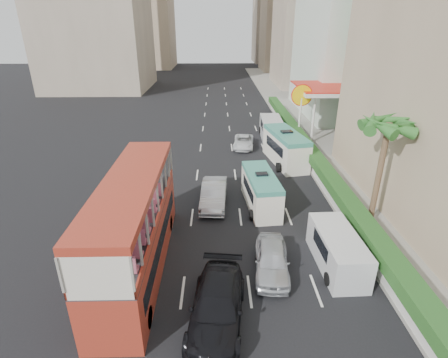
{
  "coord_description": "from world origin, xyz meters",
  "views": [
    {
      "loc": [
        -1.89,
        -14.99,
        11.74
      ],
      "look_at": [
        -1.5,
        4.0,
        3.2
      ],
      "focal_mm": 28.0,
      "sensor_mm": 36.0,
      "label": 1
    }
  ],
  "objects_px": {
    "double_decker_bus": "(135,225)",
    "palm_tree": "(379,175)",
    "car_black": "(217,320)",
    "panel_van_far": "(271,128)",
    "panel_van_near": "(337,250)",
    "minibus_far": "(285,148)",
    "shell_station": "(324,111)",
    "car_silver_lane_b": "(271,271)",
    "minibus_near": "(261,191)",
    "car_silver_lane_a": "(214,204)",
    "van_asset": "(243,147)"
  },
  "relations": [
    {
      "from": "car_silver_lane_b",
      "to": "minibus_near",
      "type": "relative_size",
      "value": 0.79
    },
    {
      "from": "minibus_near",
      "to": "palm_tree",
      "type": "relative_size",
      "value": 0.84
    },
    {
      "from": "car_silver_lane_a",
      "to": "car_black",
      "type": "height_order",
      "value": "same"
    },
    {
      "from": "shell_station",
      "to": "panel_van_near",
      "type": "bearing_deg",
      "value": -103.84
    },
    {
      "from": "minibus_far",
      "to": "van_asset",
      "type": "bearing_deg",
      "value": 117.79
    },
    {
      "from": "car_silver_lane_a",
      "to": "car_silver_lane_b",
      "type": "relative_size",
      "value": 1.13
    },
    {
      "from": "double_decker_bus",
      "to": "palm_tree",
      "type": "bearing_deg",
      "value": 16.16
    },
    {
      "from": "car_silver_lane_b",
      "to": "panel_van_far",
      "type": "bearing_deg",
      "value": 87.78
    },
    {
      "from": "van_asset",
      "to": "shell_station",
      "type": "bearing_deg",
      "value": 29.65
    },
    {
      "from": "minibus_near",
      "to": "shell_station",
      "type": "relative_size",
      "value": 0.67
    },
    {
      "from": "car_silver_lane_a",
      "to": "palm_tree",
      "type": "height_order",
      "value": "palm_tree"
    },
    {
      "from": "van_asset",
      "to": "minibus_far",
      "type": "relative_size",
      "value": 0.66
    },
    {
      "from": "van_asset",
      "to": "shell_station",
      "type": "height_order",
      "value": "shell_station"
    },
    {
      "from": "double_decker_bus",
      "to": "minibus_near",
      "type": "bearing_deg",
      "value": 42.39
    },
    {
      "from": "car_black",
      "to": "palm_tree",
      "type": "distance_m",
      "value": 12.91
    },
    {
      "from": "shell_station",
      "to": "car_black",
      "type": "bearing_deg",
      "value": -114.08
    },
    {
      "from": "double_decker_bus",
      "to": "palm_tree",
      "type": "distance_m",
      "value": 14.39
    },
    {
      "from": "car_silver_lane_b",
      "to": "panel_van_near",
      "type": "height_order",
      "value": "panel_van_near"
    },
    {
      "from": "minibus_near",
      "to": "panel_van_near",
      "type": "relative_size",
      "value": 1.14
    },
    {
      "from": "panel_van_far",
      "to": "double_decker_bus",
      "type": "bearing_deg",
      "value": -112.59
    },
    {
      "from": "minibus_near",
      "to": "palm_tree",
      "type": "height_order",
      "value": "palm_tree"
    },
    {
      "from": "minibus_near",
      "to": "shell_station",
      "type": "xyz_separation_m",
      "value": [
        8.91,
        16.53,
        1.56
      ]
    },
    {
      "from": "panel_van_far",
      "to": "panel_van_near",
      "type": "bearing_deg",
      "value": -87.64
    },
    {
      "from": "car_black",
      "to": "palm_tree",
      "type": "xyz_separation_m",
      "value": [
        9.75,
        7.74,
        3.38
      ]
    },
    {
      "from": "car_silver_lane_a",
      "to": "minibus_near",
      "type": "relative_size",
      "value": 0.9
    },
    {
      "from": "palm_tree",
      "to": "shell_station",
      "type": "xyz_separation_m",
      "value": [
        2.2,
        19.0,
        -0.63
      ]
    },
    {
      "from": "minibus_far",
      "to": "shell_station",
      "type": "xyz_separation_m",
      "value": [
        5.74,
        8.3,
        1.33
      ]
    },
    {
      "from": "double_decker_bus",
      "to": "van_asset",
      "type": "distance_m",
      "value": 20.38
    },
    {
      "from": "minibus_near",
      "to": "shell_station",
      "type": "height_order",
      "value": "shell_station"
    },
    {
      "from": "car_black",
      "to": "panel_van_near",
      "type": "xyz_separation_m",
      "value": [
        6.26,
        3.63,
        0.94
      ]
    },
    {
      "from": "shell_station",
      "to": "car_silver_lane_b",
      "type": "bearing_deg",
      "value": -111.25
    },
    {
      "from": "minibus_near",
      "to": "panel_van_near",
      "type": "xyz_separation_m",
      "value": [
        3.22,
        -6.59,
        -0.25
      ]
    },
    {
      "from": "car_black",
      "to": "van_asset",
      "type": "distance_m",
      "value": 22.96
    },
    {
      "from": "car_silver_lane_b",
      "to": "van_asset",
      "type": "relative_size",
      "value": 1.01
    },
    {
      "from": "van_asset",
      "to": "car_black",
      "type": "bearing_deg",
      "value": -90.51
    },
    {
      "from": "car_black",
      "to": "car_silver_lane_a",
      "type": "bearing_deg",
      "value": 97.76
    },
    {
      "from": "double_decker_bus",
      "to": "palm_tree",
      "type": "relative_size",
      "value": 1.72
    },
    {
      "from": "car_black",
      "to": "minibus_near",
      "type": "relative_size",
      "value": 1.02
    },
    {
      "from": "panel_van_near",
      "to": "palm_tree",
      "type": "xyz_separation_m",
      "value": [
        3.5,
        4.12,
        2.44
      ]
    },
    {
      "from": "panel_van_near",
      "to": "minibus_far",
      "type": "bearing_deg",
      "value": 88.19
    },
    {
      "from": "panel_van_near",
      "to": "palm_tree",
      "type": "height_order",
      "value": "palm_tree"
    },
    {
      "from": "car_silver_lane_b",
      "to": "shell_station",
      "type": "height_order",
      "value": "shell_station"
    },
    {
      "from": "car_silver_lane_b",
      "to": "minibus_near",
      "type": "height_order",
      "value": "minibus_near"
    },
    {
      "from": "double_decker_bus",
      "to": "shell_station",
      "type": "height_order",
      "value": "shell_station"
    },
    {
      "from": "car_black",
      "to": "panel_van_near",
      "type": "height_order",
      "value": "panel_van_near"
    },
    {
      "from": "minibus_near",
      "to": "double_decker_bus",
      "type": "bearing_deg",
      "value": -143.42
    },
    {
      "from": "van_asset",
      "to": "panel_van_near",
      "type": "bearing_deg",
      "value": -73.26
    },
    {
      "from": "van_asset",
      "to": "panel_van_far",
      "type": "height_order",
      "value": "panel_van_far"
    },
    {
      "from": "shell_station",
      "to": "panel_van_far",
      "type": "bearing_deg",
      "value": -172.67
    },
    {
      "from": "car_black",
      "to": "panel_van_far",
      "type": "height_order",
      "value": "panel_van_far"
    }
  ]
}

